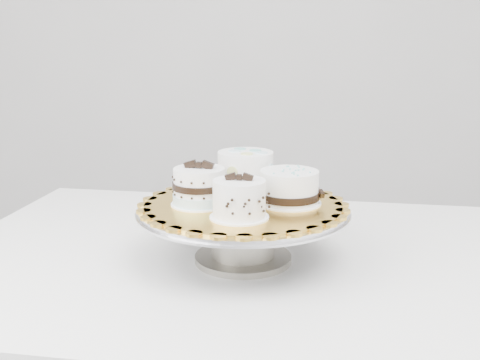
{
  "coord_description": "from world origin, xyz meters",
  "views": [
    {
      "loc": [
        -0.02,
        -0.91,
        1.17
      ],
      "look_at": [
        -0.01,
        0.16,
        0.91
      ],
      "focal_mm": 45.0,
      "sensor_mm": 36.0,
      "label": 1
    }
  ],
  "objects_px": {
    "cake_stand": "(243,224)",
    "cake_banded": "(199,188)",
    "cake_board": "(243,205)",
    "cake_swirl": "(239,200)",
    "cake_ribbon": "(290,188)",
    "table": "(265,289)",
    "cake_dots": "(245,171)"
  },
  "relations": [
    {
      "from": "table",
      "to": "cake_ribbon",
      "type": "xyz_separation_m",
      "value": [
        0.04,
        -0.03,
        0.21
      ]
    },
    {
      "from": "cake_banded",
      "to": "table",
      "type": "bearing_deg",
      "value": 29.76
    },
    {
      "from": "cake_stand",
      "to": "cake_banded",
      "type": "relative_size",
      "value": 3.48
    },
    {
      "from": "cake_ribbon",
      "to": "table",
      "type": "bearing_deg",
      "value": 132.64
    },
    {
      "from": "cake_swirl",
      "to": "cake_ribbon",
      "type": "bearing_deg",
      "value": 51.19
    },
    {
      "from": "cake_board",
      "to": "cake_dots",
      "type": "height_order",
      "value": "cake_dots"
    },
    {
      "from": "cake_banded",
      "to": "cake_dots",
      "type": "distance_m",
      "value": 0.13
    },
    {
      "from": "table",
      "to": "cake_ribbon",
      "type": "distance_m",
      "value": 0.22
    },
    {
      "from": "cake_swirl",
      "to": "cake_banded",
      "type": "xyz_separation_m",
      "value": [
        -0.07,
        0.08,
        0.0
      ]
    },
    {
      "from": "cake_ribbon",
      "to": "cake_dots",
      "type": "bearing_deg",
      "value": 117.16
    },
    {
      "from": "table",
      "to": "cake_ribbon",
      "type": "height_order",
      "value": "cake_ribbon"
    },
    {
      "from": "cake_stand",
      "to": "cake_board",
      "type": "xyz_separation_m",
      "value": [
        -0.0,
        0.0,
        0.04
      ]
    },
    {
      "from": "cake_dots",
      "to": "cake_ribbon",
      "type": "relative_size",
      "value": 1.0
    },
    {
      "from": "table",
      "to": "cake_swirl",
      "type": "bearing_deg",
      "value": -103.97
    },
    {
      "from": "cake_board",
      "to": "cake_stand",
      "type": "bearing_deg",
      "value": -89.1
    },
    {
      "from": "cake_board",
      "to": "cake_dots",
      "type": "relative_size",
      "value": 2.78
    },
    {
      "from": "cake_ribbon",
      "to": "cake_banded",
      "type": "bearing_deg",
      "value": 168.12
    },
    {
      "from": "cake_dots",
      "to": "cake_ribbon",
      "type": "xyz_separation_m",
      "value": [
        0.08,
        -0.09,
        -0.01
      ]
    },
    {
      "from": "cake_board",
      "to": "cake_swirl",
      "type": "distance_m",
      "value": 0.1
    },
    {
      "from": "cake_board",
      "to": "cake_banded",
      "type": "height_order",
      "value": "cake_banded"
    },
    {
      "from": "cake_dots",
      "to": "cake_banded",
      "type": "bearing_deg",
      "value": -122.19
    },
    {
      "from": "cake_board",
      "to": "cake_swirl",
      "type": "height_order",
      "value": "cake_swirl"
    },
    {
      "from": "cake_banded",
      "to": "cake_dots",
      "type": "bearing_deg",
      "value": 62.88
    },
    {
      "from": "cake_board",
      "to": "cake_dots",
      "type": "bearing_deg",
      "value": 86.48
    },
    {
      "from": "cake_stand",
      "to": "cake_banded",
      "type": "distance_m",
      "value": 0.11
    },
    {
      "from": "cake_stand",
      "to": "cake_ribbon",
      "type": "height_order",
      "value": "cake_ribbon"
    },
    {
      "from": "cake_banded",
      "to": "cake_swirl",
      "type": "bearing_deg",
      "value": -34.22
    },
    {
      "from": "table",
      "to": "cake_board",
      "type": "relative_size",
      "value": 3.83
    },
    {
      "from": "table",
      "to": "cake_ribbon",
      "type": "bearing_deg",
      "value": -22.63
    },
    {
      "from": "cake_banded",
      "to": "cake_dots",
      "type": "relative_size",
      "value": 0.87
    },
    {
      "from": "cake_dots",
      "to": "cake_stand",
      "type": "bearing_deg",
      "value": -84.5
    },
    {
      "from": "cake_stand",
      "to": "cake_swirl",
      "type": "xyz_separation_m",
      "value": [
        -0.01,
        -0.09,
        0.07
      ]
    }
  ]
}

